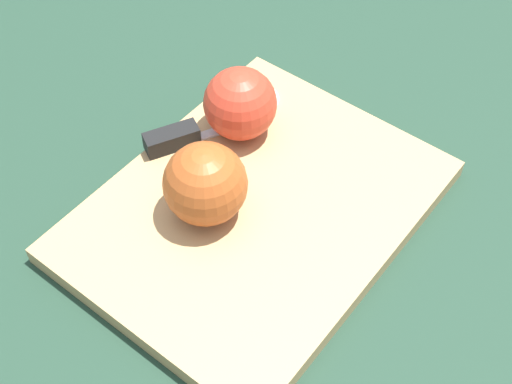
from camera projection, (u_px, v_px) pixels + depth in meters
name	position (u px, v px, depth m)	size (l,w,h in m)	color
ground_plane	(256.00, 217.00, 0.77)	(4.00, 4.00, 0.00)	#1E3828
cutting_board	(256.00, 210.00, 0.76)	(0.40, 0.32, 0.02)	tan
apple_half_left	(205.00, 184.00, 0.72)	(0.09, 0.09, 0.09)	#AD4C1E
apple_half_right	(240.00, 104.00, 0.79)	(0.08, 0.08, 0.08)	red
knife	(176.00, 139.00, 0.80)	(0.14, 0.07, 0.02)	silver
apple_slice	(255.00, 100.00, 0.85)	(0.06, 0.06, 0.01)	#EFE5C6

